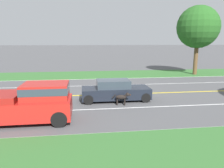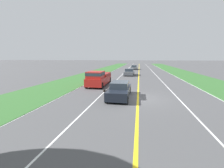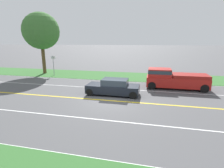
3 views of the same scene
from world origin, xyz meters
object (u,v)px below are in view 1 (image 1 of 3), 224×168
(ego_car, at_px, (115,91))
(pickup_truck, at_px, (17,103))
(roadside_tree_left_near, at_px, (198,27))
(dog, at_px, (123,97))

(ego_car, relative_size, pickup_truck, 0.79)
(ego_car, xyz_separation_m, pickup_truck, (3.41, -5.37, 0.32))
(roadside_tree_left_near, bearing_deg, ego_car, -47.56)
(ego_car, xyz_separation_m, roadside_tree_left_near, (-10.23, 11.18, 4.88))
(pickup_truck, bearing_deg, ego_car, 122.42)
(ego_car, relative_size, roadside_tree_left_near, 0.57)
(dog, xyz_separation_m, pickup_truck, (2.21, -5.66, 0.46))
(ego_car, distance_m, dog, 1.24)
(ego_car, height_order, pickup_truck, pickup_truck)
(pickup_truck, distance_m, roadside_tree_left_near, 21.92)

